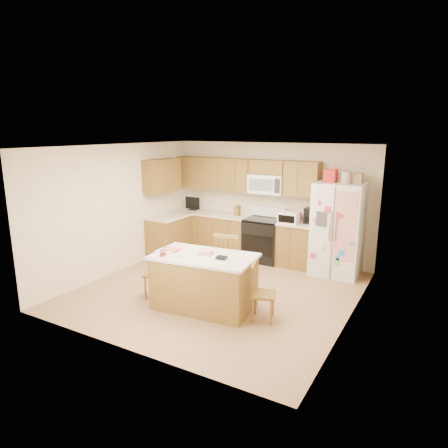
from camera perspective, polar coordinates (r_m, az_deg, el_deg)
The scene contains 9 objects.
ground at distance 7.13m, azimuth -0.85°, elevation -9.47°, with size 4.50×4.50×0.00m, color #9B7350.
room_shell at distance 6.71m, azimuth -0.89°, elevation 1.95°, with size 4.60×4.60×2.52m.
cabinetry at distance 8.81m, azimuth -0.48°, elevation 1.23°, with size 3.36×1.56×2.15m.
stove at distance 8.61m, azimuth 5.69°, elevation -2.15°, with size 0.76×0.65×1.13m.
refrigerator at distance 7.96m, azimuth 15.95°, elevation -0.58°, with size 0.90×0.79×2.04m.
island at distance 6.34m, azimuth -2.87°, elevation -8.19°, with size 1.67×1.09×0.96m.
windsor_chair_left at distance 6.83m, azimuth -9.51°, elevation -7.00°, with size 0.45×0.46×0.87m.
windsor_chair_back at distance 6.86m, azimuth 0.73°, elevation -5.84°, with size 0.53×0.51×1.08m.
windsor_chair_right at distance 5.99m, azimuth 5.42°, elevation -9.87°, with size 0.45×0.47×0.87m.
Camera 1 is at (3.34, -5.66, 2.77)m, focal length 32.00 mm.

